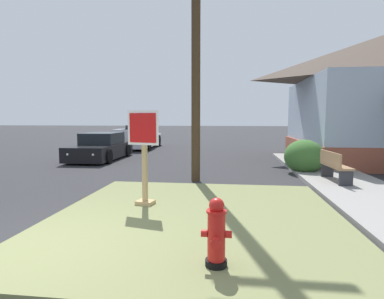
{
  "coord_description": "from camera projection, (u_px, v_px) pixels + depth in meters",
  "views": [
    {
      "loc": [
        2.85,
        -3.85,
        1.9
      ],
      "look_at": [
        1.72,
        5.3,
        0.98
      ],
      "focal_mm": 28.8,
      "sensor_mm": 36.0,
      "label": 1
    }
  ],
  "objects": [
    {
      "name": "pickup_truck_white",
      "position": [
        139.0,
        139.0,
        20.18
      ],
      "size": [
        2.3,
        5.13,
        1.48
      ],
      "color": "silver",
      "rests_on": "ground"
    },
    {
      "name": "sidewalk_strip",
      "position": [
        345.0,
        183.0,
        8.86
      ],
      "size": [
        2.2,
        14.15,
        0.12
      ],
      "primitive_type": "cube",
      "color": "gray",
      "rests_on": "ground"
    },
    {
      "name": "stop_sign",
      "position": [
        144.0,
        160.0,
        6.49
      ],
      "size": [
        0.7,
        0.35,
        2.0
      ],
      "color": "tan",
      "rests_on": "grass_corner_patch"
    },
    {
      "name": "fire_hydrant",
      "position": [
        216.0,
        234.0,
        3.79
      ],
      "size": [
        0.38,
        0.34,
        0.86
      ],
      "color": "black",
      "rests_on": "grass_corner_patch"
    },
    {
      "name": "utility_pole",
      "position": [
        196.0,
        6.0,
        8.95
      ],
      "size": [
        1.86,
        0.27,
        9.84
      ],
      "color": "#42301E",
      "rests_on": "ground"
    },
    {
      "name": "shrub_by_curb",
      "position": [
        304.0,
        157.0,
        10.74
      ],
      "size": [
        1.36,
        1.36,
        1.19
      ],
      "primitive_type": "ellipsoid",
      "color": "#3A672C",
      "rests_on": "ground"
    },
    {
      "name": "ground_plane",
      "position": [
        25.0,
        254.0,
        4.34
      ],
      "size": [
        160.0,
        160.0,
        0.0
      ],
      "primitive_type": "plane",
      "color": "#2B2B2D"
    },
    {
      "name": "grass_corner_patch",
      "position": [
        197.0,
        217.0,
        5.85
      ],
      "size": [
        5.45,
        5.75,
        0.08
      ],
      "primitive_type": "cube",
      "color": "olive",
      "rests_on": "ground"
    },
    {
      "name": "street_bench",
      "position": [
        334.0,
        165.0,
        8.82
      ],
      "size": [
        0.5,
        1.48,
        0.85
      ],
      "color": "#93704C",
      "rests_on": "sidewalk_strip"
    },
    {
      "name": "manhole_cover",
      "position": [
        95.0,
        198.0,
        7.42
      ],
      "size": [
        0.7,
        0.7,
        0.02
      ],
      "primitive_type": "cylinder",
      "color": "black",
      "rests_on": "ground"
    },
    {
      "name": "parked_sedan_black",
      "position": [
        101.0,
        148.0,
        14.51
      ],
      "size": [
        1.98,
        4.26,
        1.25
      ],
      "color": "black",
      "rests_on": "ground"
    }
  ]
}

